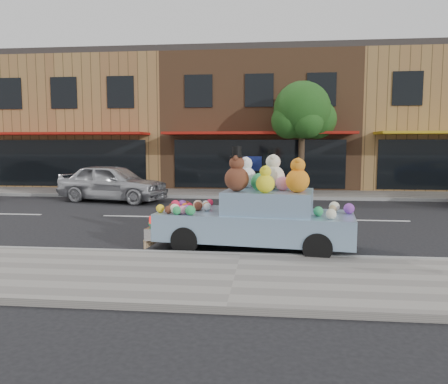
# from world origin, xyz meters

# --- Properties ---
(ground) EXTENTS (120.00, 120.00, 0.00)m
(ground) POSITION_xyz_m (0.00, 0.00, 0.00)
(ground) COLOR black
(ground) RESTS_ON ground
(near_sidewalk) EXTENTS (60.00, 3.00, 0.12)m
(near_sidewalk) POSITION_xyz_m (0.00, -6.50, 0.06)
(near_sidewalk) COLOR gray
(near_sidewalk) RESTS_ON ground
(far_sidewalk) EXTENTS (60.00, 3.00, 0.12)m
(far_sidewalk) POSITION_xyz_m (0.00, 6.50, 0.06)
(far_sidewalk) COLOR gray
(far_sidewalk) RESTS_ON ground
(near_kerb) EXTENTS (60.00, 0.12, 0.13)m
(near_kerb) POSITION_xyz_m (0.00, -5.00, 0.07)
(near_kerb) COLOR gray
(near_kerb) RESTS_ON ground
(far_kerb) EXTENTS (60.00, 0.12, 0.13)m
(far_kerb) POSITION_xyz_m (0.00, 5.00, 0.07)
(far_kerb) COLOR gray
(far_kerb) RESTS_ON ground
(storefront_left) EXTENTS (10.00, 9.80, 7.30)m
(storefront_left) POSITION_xyz_m (-10.00, 11.97, 3.64)
(storefront_left) COLOR olive
(storefront_left) RESTS_ON ground
(storefront_mid) EXTENTS (10.00, 9.80, 7.30)m
(storefront_mid) POSITION_xyz_m (0.00, 11.97, 3.64)
(storefront_mid) COLOR brown
(storefront_mid) RESTS_ON ground
(storefront_right) EXTENTS (10.00, 9.80, 7.30)m
(storefront_right) POSITION_xyz_m (10.00, 11.97, 3.64)
(storefront_right) COLOR olive
(storefront_right) RESTS_ON ground
(street_tree) EXTENTS (3.00, 2.70, 5.22)m
(street_tree) POSITION_xyz_m (2.03, 6.55, 3.69)
(street_tree) COLOR #38281C
(street_tree) RESTS_ON ground
(car_silver) EXTENTS (4.90, 2.84, 1.57)m
(car_silver) POSITION_xyz_m (-5.93, 3.66, 0.78)
(car_silver) COLOR #B6B7BB
(car_silver) RESTS_ON ground
(art_car) EXTENTS (4.66, 2.28, 2.32)m
(art_car) POSITION_xyz_m (0.29, -4.13, 0.80)
(art_car) COLOR black
(art_car) RESTS_ON ground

